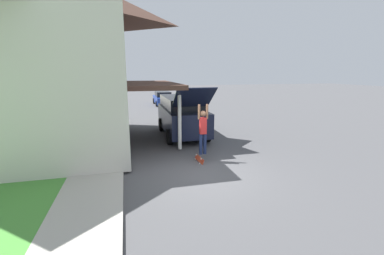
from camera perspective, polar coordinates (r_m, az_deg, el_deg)
name	(u,v)px	position (r m, az deg, el deg)	size (l,w,h in m)	color
ground_plane	(202,173)	(9.20, 2.33, -10.14)	(120.00, 120.00, 0.00)	#49494C
lawn	(14,143)	(15.57, -34.82, -2.84)	(10.00, 80.00, 0.08)	#478E38
sidewalk	(107,137)	(14.60, -18.45, -2.08)	(1.80, 80.00, 0.10)	#ADA89E
house	(3,45)	(14.14, -36.48, 14.49)	(12.98, 9.68, 8.77)	beige
lawn_tree_near	(74,52)	(11.06, -24.70, 14.98)	(3.21, 3.21, 5.79)	brown
suv_parked	(182,115)	(14.18, -2.23, 2.81)	(2.18, 5.68, 2.86)	black
car_down_street	(163,98)	(28.14, -6.50, 6.46)	(1.85, 4.34, 1.44)	navy
skateboarder	(203,129)	(9.98, 2.45, -0.30)	(0.41, 0.23, 1.98)	#192347
skateboard	(199,159)	(10.29, 1.62, -7.05)	(0.21, 0.81, 0.26)	#B73D23
fire_hydrant	(90,157)	(10.34, -21.63, -6.08)	(0.20, 0.20, 0.63)	gold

